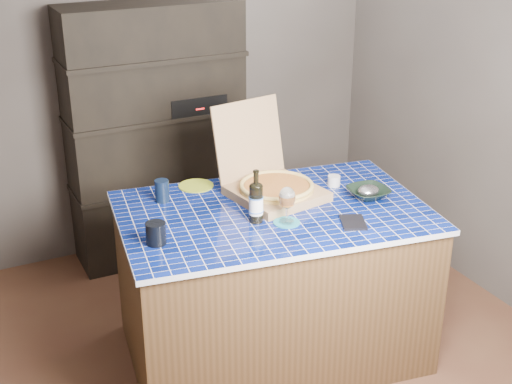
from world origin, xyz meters
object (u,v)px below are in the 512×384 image
mead_bottle (256,202)px  dvd_case (353,222)px  kitchen_island (272,282)px  pizza_box (273,184)px  bowl (368,193)px  wine_glass (287,199)px

mead_bottle → dvd_case: bearing=-28.8°
kitchen_island → pizza_box: pizza_box is taller
pizza_box → dvd_case: size_ratio=3.58×
bowl → mead_bottle: bearing=-180.0°
mead_bottle → kitchen_island: bearing=31.0°
kitchen_island → bowl: size_ratio=7.92×
pizza_box → bowl: 0.53m
kitchen_island → wine_glass: 0.61m
wine_glass → bowl: (0.56, 0.09, -0.11)m
pizza_box → mead_bottle: size_ratio=2.13×
pizza_box → mead_bottle: pizza_box is taller
dvd_case → bowl: (0.26, 0.24, 0.02)m
dvd_case → bowl: 0.35m
pizza_box → mead_bottle: (-0.23, -0.25, 0.04)m
mead_bottle → dvd_case: size_ratio=1.69×
pizza_box → dvd_case: bearing=-76.9°
pizza_box → dvd_case: (0.21, -0.49, -0.06)m
wine_glass → bowl: bearing=8.6°
mead_bottle → dvd_case: 0.51m
kitchen_island → mead_bottle: size_ratio=6.21×
pizza_box → bowl: pizza_box is taller
pizza_box → wine_glass: (-0.10, -0.34, 0.07)m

